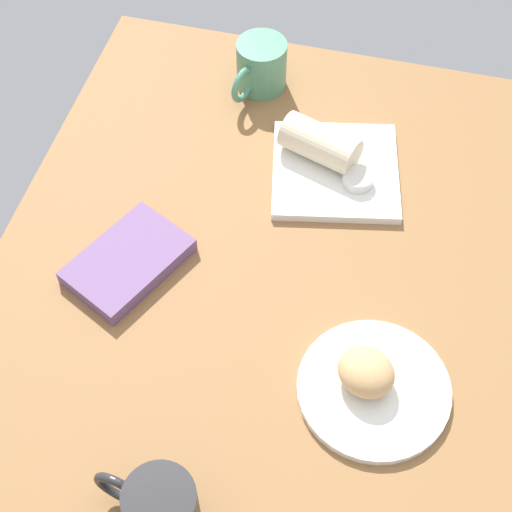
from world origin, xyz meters
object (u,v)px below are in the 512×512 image
(square_plate, at_px, (335,171))
(sauce_cup, at_px, (358,179))
(scone_pastry, at_px, (366,372))
(second_mug, at_px, (260,66))
(breakfast_wrap, at_px, (320,143))
(round_plate, at_px, (374,389))
(book_stack, at_px, (128,261))
(coffee_mug, at_px, (159,508))

(square_plate, height_order, sauce_cup, sauce_cup)
(scone_pastry, height_order, second_mug, second_mug)
(square_plate, bearing_deg, sauce_cup, -120.57)
(square_plate, bearing_deg, scone_pastry, -163.52)
(sauce_cup, height_order, breakfast_wrap, breakfast_wrap)
(round_plate, height_order, book_stack, book_stack)
(sauce_cup, bearing_deg, second_mug, 46.62)
(second_mug, bearing_deg, square_plate, -135.77)
(round_plate, distance_m, coffee_mug, 0.35)
(sauce_cup, xyz_separation_m, coffee_mug, (-0.62, 0.15, 0.02))
(second_mug, bearing_deg, breakfast_wrap, -138.43)
(scone_pastry, relative_size, sauce_cup, 1.61)
(round_plate, distance_m, scone_pastry, 0.04)
(square_plate, xyz_separation_m, coffee_mug, (-0.65, 0.11, 0.04))
(scone_pastry, bearing_deg, sauce_cup, 11.34)
(scone_pastry, bearing_deg, breakfast_wrap, 19.98)
(scone_pastry, height_order, coffee_mug, coffee_mug)
(round_plate, distance_m, book_stack, 0.44)
(square_plate, height_order, breakfast_wrap, breakfast_wrap)
(second_mug, bearing_deg, scone_pastry, -152.78)
(square_plate, distance_m, sauce_cup, 0.05)
(sauce_cup, bearing_deg, book_stack, 127.27)
(round_plate, xyz_separation_m, coffee_mug, (-0.25, 0.24, 0.04))
(square_plate, bearing_deg, second_mug, 44.23)
(sauce_cup, bearing_deg, square_plate, 59.43)
(scone_pastry, xyz_separation_m, coffee_mug, (-0.26, 0.22, 0.01))
(coffee_mug, height_order, second_mug, coffee_mug)
(sauce_cup, distance_m, breakfast_wrap, 0.09)
(coffee_mug, bearing_deg, second_mug, 5.08)
(sauce_cup, xyz_separation_m, second_mug, (0.21, 0.22, 0.02))
(square_plate, distance_m, coffee_mug, 0.66)
(scone_pastry, height_order, sauce_cup, scone_pastry)
(scone_pastry, relative_size, breakfast_wrap, 0.63)
(round_plate, xyz_separation_m, sauce_cup, (0.37, 0.09, 0.02))
(scone_pastry, bearing_deg, round_plate, -111.07)
(square_plate, xyz_separation_m, book_stack, (-0.28, 0.29, 0.01))
(coffee_mug, bearing_deg, book_stack, 25.55)
(square_plate, relative_size, sauce_cup, 4.13)
(breakfast_wrap, xyz_separation_m, book_stack, (-0.30, 0.25, -0.04))
(round_plate, relative_size, sauce_cup, 4.23)
(sauce_cup, xyz_separation_m, book_stack, (-0.25, 0.33, -0.01))
(square_plate, xyz_separation_m, breakfast_wrap, (0.02, 0.03, 0.04))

